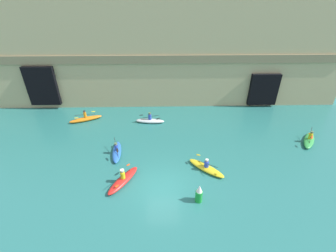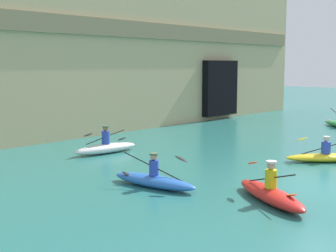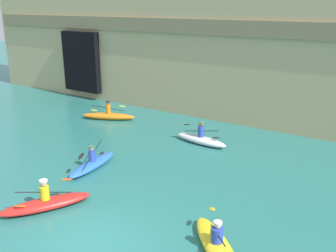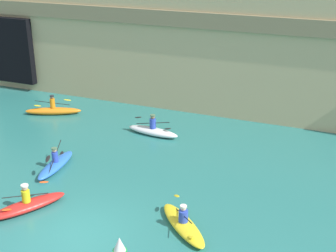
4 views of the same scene
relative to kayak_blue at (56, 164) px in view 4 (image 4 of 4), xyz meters
name	(u,v)px [view 4 (image 4 of 4)]	position (x,y,z in m)	size (l,w,h in m)	color
ground_plane	(81,233)	(3.88, -3.96, -0.22)	(120.00, 120.00, 0.00)	#28706B
cliff_bluff	(199,8)	(2.86, 11.98, 5.76)	(44.55, 5.63, 12.02)	tan
kayak_blue	(56,164)	(0.00, 0.00, 0.00)	(1.06, 3.12, 1.07)	blue
kayak_yellow	(183,224)	(7.26, -2.26, -0.02)	(2.82, 2.75, 1.00)	yellow
kayak_white	(153,131)	(2.58, 5.40, 0.03)	(3.10, 1.05, 1.18)	white
kayak_red	(27,205)	(1.06, -3.46, 0.02)	(2.27, 3.18, 1.15)	red
kayak_orange	(53,110)	(-4.37, 5.97, 0.03)	(3.36, 2.00, 1.21)	orange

